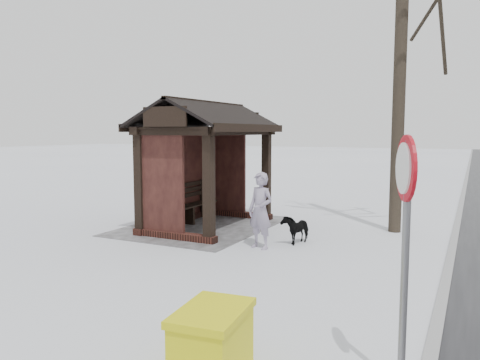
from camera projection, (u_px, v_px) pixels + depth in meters
name	position (u px, v px, depth m)	size (l,w,h in m)	color
ground	(209.00, 227.00, 11.58)	(120.00, 120.00, 0.00)	silver
kerb	(452.00, 252.00, 9.12)	(120.00, 0.15, 0.06)	gray
trampled_patch	(202.00, 226.00, 11.66)	(4.20, 3.20, 0.02)	#929298
bus_shelter	(202.00, 139.00, 11.42)	(3.60, 2.40, 3.09)	#361A13
pedestrian	(261.00, 211.00, 9.37)	(0.56, 0.37, 1.54)	#988CA4
dog	(296.00, 228.00, 9.88)	(0.33, 0.73, 0.62)	black
grit_bin	(212.00, 342.00, 4.47)	(0.94, 0.70, 0.67)	#D0CD0C
road_sign	(405.00, 208.00, 4.13)	(0.56, 0.25, 2.32)	slate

